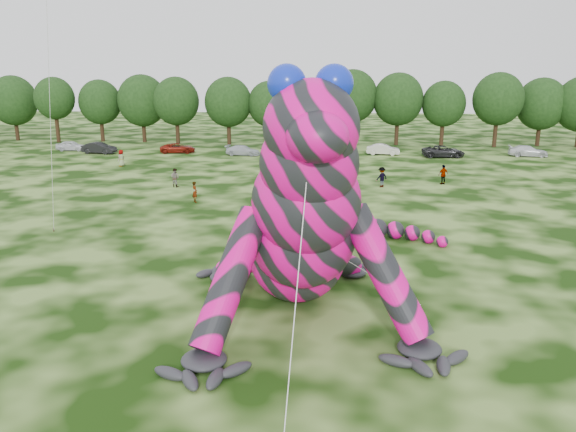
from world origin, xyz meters
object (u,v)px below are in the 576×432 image
at_px(inflatable_gecko, 293,183).
at_px(car_5, 383,149).
at_px(tree_13, 497,110).
at_px(car_1, 99,148).
at_px(spectator_1, 175,178).
at_px(car_3, 243,150).
at_px(car_7, 528,151).
at_px(tree_7, 228,111).
at_px(car_6, 443,151).
at_px(spectator_4, 121,158).
at_px(spectator_3, 443,175).
at_px(car_4, 319,147).
at_px(tree_4, 101,111).
at_px(tree_6, 177,111).
at_px(spectator_0, 195,192).
at_px(tree_11, 398,109).
at_px(car_2, 178,148).
at_px(tree_8, 270,113).
at_px(tree_9, 307,114).
at_px(tree_14, 541,112).
at_px(spectator_5, 314,194).
at_px(tree_5, 143,108).
at_px(tree_3, 56,110).
at_px(tree_12, 443,114).
at_px(tree_2, 14,108).
at_px(spectator_2, 382,177).
at_px(tree_10, 352,107).
at_px(car_0, 71,146).

height_order(inflatable_gecko, car_5, inflatable_gecko).
distance_m(tree_13, car_1, 53.33).
xyz_separation_m(inflatable_gecko, spectator_1, (-12.63, 24.04, -4.43)).
xyz_separation_m(car_3, car_7, (35.19, 2.06, 0.04)).
relative_size(tree_7, car_3, 2.19).
distance_m(car_5, car_6, 7.31).
bearing_deg(inflatable_gecko, spectator_4, 111.01).
xyz_separation_m(inflatable_gecko, spectator_3, (11.92, 27.30, -4.37)).
bearing_deg(car_4, car_7, -95.28).
relative_size(tree_4, tree_6, 0.95).
xyz_separation_m(car_3, car_4, (9.34, 3.59, 0.02)).
bearing_deg(spectator_1, spectator_0, 143.34).
relative_size(tree_11, car_2, 2.25).
relative_size(tree_6, tree_11, 0.94).
xyz_separation_m(tree_4, car_6, (47.98, -11.89, -3.82)).
bearing_deg(tree_8, tree_9, 3.89).
distance_m(tree_14, spectator_5, 48.72).
bearing_deg(spectator_3, inflatable_gecko, 38.11).
height_order(tree_13, spectator_3, tree_13).
bearing_deg(spectator_4, car_5, 130.36).
height_order(tree_5, tree_13, tree_13).
xyz_separation_m(tree_6, tree_14, (51.02, 2.04, -0.05)).
relative_size(tree_14, car_6, 1.84).
height_order(car_5, spectator_0, spectator_0).
distance_m(car_1, car_6, 43.23).
relative_size(tree_4, spectator_4, 4.99).
bearing_deg(tree_14, tree_4, -179.99).
height_order(tree_3, car_6, tree_3).
height_order(tree_6, car_1, tree_6).
bearing_deg(tree_14, spectator_5, -127.94).
relative_size(tree_5, tree_12, 1.09).
distance_m(tree_8, spectator_1, 31.32).
bearing_deg(spectator_0, car_4, -49.74).
height_order(tree_6, tree_9, tree_6).
bearing_deg(tree_8, tree_2, 177.38).
distance_m(tree_8, spectator_2, 32.44).
height_order(spectator_2, spectator_1, spectator_2).
distance_m(tree_3, tree_14, 69.20).
bearing_deg(tree_7, tree_3, 179.41).
bearing_deg(tree_7, tree_11, 3.33).
bearing_deg(tree_6, tree_7, 0.92).
bearing_deg(car_5, tree_10, 26.15).
relative_size(tree_2, tree_4, 1.06).
xyz_separation_m(car_5, spectator_3, (4.08, -18.63, 0.24)).
relative_size(tree_4, tree_14, 0.96).
bearing_deg(car_0, spectator_1, -139.28).
xyz_separation_m(tree_2, spectator_2, (52.45, -30.99, -3.90)).
bearing_deg(car_0, spectator_0, -141.75).
relative_size(tree_6, tree_8, 1.06).
relative_size(tree_14, car_0, 2.42).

